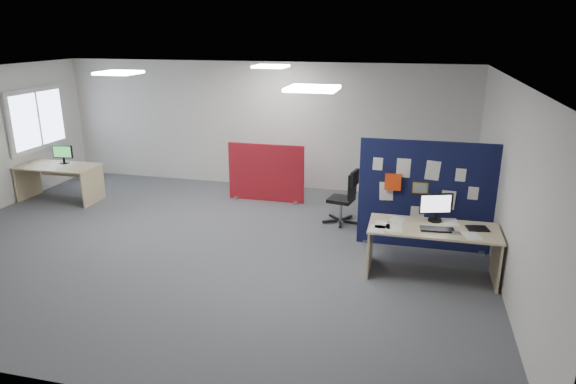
% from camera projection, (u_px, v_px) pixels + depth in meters
% --- Properties ---
extents(floor, '(9.00, 9.00, 0.00)m').
position_uv_depth(floor, '(201.00, 245.00, 8.32)').
color(floor, '#4F5156').
rests_on(floor, ground).
extents(ceiling, '(9.00, 7.00, 0.02)m').
position_uv_depth(ceiling, '(192.00, 75.00, 7.50)').
color(ceiling, white).
rests_on(ceiling, wall_back).
extents(wall_back, '(9.00, 0.02, 2.70)m').
position_uv_depth(wall_back, '(262.00, 125.00, 11.14)').
color(wall_back, silver).
rests_on(wall_back, floor).
extents(wall_front, '(9.00, 0.02, 2.70)m').
position_uv_depth(wall_front, '(42.00, 259.00, 4.67)').
color(wall_front, silver).
rests_on(wall_front, floor).
extents(wall_right, '(0.02, 7.00, 2.70)m').
position_uv_depth(wall_right, '(508.00, 185.00, 6.88)').
color(wall_right, silver).
rests_on(wall_right, floor).
extents(window, '(0.06, 1.70, 1.30)m').
position_uv_depth(window, '(38.00, 119.00, 10.71)').
color(window, white).
rests_on(window, wall_left).
extents(ceiling_lights, '(4.10, 4.10, 0.04)m').
position_uv_depth(ceiling_lights, '(229.00, 74.00, 8.05)').
color(ceiling_lights, white).
rests_on(ceiling_lights, ceiling).
extents(navy_divider, '(2.10, 0.30, 1.74)m').
position_uv_depth(navy_divider, '(425.00, 196.00, 7.98)').
color(navy_divider, '#0F1838').
rests_on(navy_divider, floor).
extents(main_desk, '(1.77, 0.79, 0.73)m').
position_uv_depth(main_desk, '(433.00, 238.00, 7.18)').
color(main_desk, tan).
rests_on(main_desk, floor).
extents(monitor_main, '(0.46, 0.19, 0.41)m').
position_uv_depth(monitor_main, '(436.00, 206.00, 7.26)').
color(monitor_main, black).
rests_on(monitor_main, main_desk).
extents(keyboard, '(0.46, 0.21, 0.02)m').
position_uv_depth(keyboard, '(437.00, 229.00, 6.99)').
color(keyboard, black).
rests_on(keyboard, main_desk).
extents(mouse, '(0.11, 0.09, 0.03)m').
position_uv_depth(mouse, '(456.00, 233.00, 6.85)').
color(mouse, '#A3A3A8').
rests_on(mouse, main_desk).
extents(paper_tray, '(0.32, 0.27, 0.01)m').
position_uv_depth(paper_tray, '(477.00, 228.00, 7.03)').
color(paper_tray, black).
rests_on(paper_tray, main_desk).
extents(red_divider, '(1.57, 0.30, 1.17)m').
position_uv_depth(red_divider, '(266.00, 173.00, 10.32)').
color(red_divider, maroon).
rests_on(red_divider, floor).
extents(second_desk, '(1.58, 0.79, 0.73)m').
position_uv_depth(second_desk, '(60.00, 174.00, 10.38)').
color(second_desk, tan).
rests_on(second_desk, floor).
extents(monitor_second, '(0.41, 0.19, 0.37)m').
position_uv_depth(monitor_second, '(63.00, 153.00, 10.40)').
color(monitor_second, black).
rests_on(monitor_second, second_desk).
extents(office_chair, '(0.65, 0.64, 0.98)m').
position_uv_depth(office_chair, '(347.00, 194.00, 9.09)').
color(office_chair, black).
rests_on(office_chair, floor).
extents(desk_papers, '(1.49, 0.85, 0.00)m').
position_uv_depth(desk_papers, '(412.00, 226.00, 7.12)').
color(desk_papers, white).
rests_on(desk_papers, main_desk).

